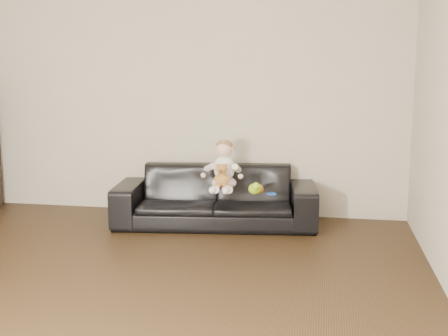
% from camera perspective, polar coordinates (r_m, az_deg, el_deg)
% --- Properties ---
extents(floor, '(5.50, 5.50, 0.00)m').
position_cam_1_polar(floor, '(4.00, -15.01, -13.60)').
color(floor, '#342312').
rests_on(floor, ground).
extents(wall_back, '(5.00, 0.00, 5.00)m').
position_cam_1_polar(wall_back, '(6.27, -4.69, 7.27)').
color(wall_back, beige).
rests_on(wall_back, ground).
extents(sofa, '(2.13, 1.04, 0.60)m').
position_cam_1_polar(sofa, '(5.80, -0.89, -2.87)').
color(sofa, black).
rests_on(sofa, floor).
extents(baby, '(0.38, 0.46, 0.50)m').
position_cam_1_polar(baby, '(5.61, -0.03, -0.00)').
color(baby, silver).
rests_on(baby, sofa).
extents(teddy_bear, '(0.16, 0.16, 0.23)m').
position_cam_1_polar(teddy_bear, '(5.47, -0.21, -0.79)').
color(teddy_bear, '#AA7230').
rests_on(teddy_bear, sofa).
extents(toy_green, '(0.15, 0.17, 0.11)m').
position_cam_1_polar(toy_green, '(5.44, 3.15, -2.13)').
color(toy_green, '#9FE01A').
rests_on(toy_green, sofa).
extents(toy_rattle, '(0.09, 0.09, 0.07)m').
position_cam_1_polar(toy_rattle, '(5.49, 3.68, -2.20)').
color(toy_rattle, '#C66317').
rests_on(toy_rattle, sofa).
extents(toy_blue_disc, '(0.11, 0.11, 0.01)m').
position_cam_1_polar(toy_blue_disc, '(5.45, 4.86, -2.62)').
color(toy_blue_disc, blue).
rests_on(toy_blue_disc, sofa).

